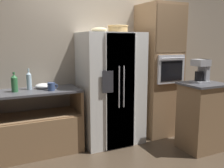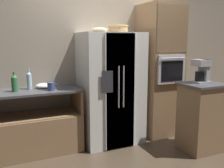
% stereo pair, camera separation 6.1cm
% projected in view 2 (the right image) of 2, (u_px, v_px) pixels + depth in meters
% --- Properties ---
extents(ground_plane, '(20.00, 20.00, 0.00)m').
position_uv_depth(ground_plane, '(110.00, 142.00, 3.97)').
color(ground_plane, '#4C3D2D').
extents(wall_back, '(12.00, 0.06, 2.80)m').
position_uv_depth(wall_back, '(99.00, 53.00, 4.13)').
color(wall_back, tan).
rests_on(wall_back, ground_plane).
extents(counter_left, '(1.55, 0.59, 0.91)m').
position_uv_depth(counter_left, '(24.00, 132.00, 3.51)').
color(counter_left, '#93704C').
rests_on(counter_left, ground_plane).
extents(refrigerator, '(0.93, 0.73, 1.72)m').
position_uv_depth(refrigerator, '(111.00, 88.00, 3.89)').
color(refrigerator, white).
rests_on(refrigerator, ground_plane).
extents(wall_oven, '(0.61, 0.72, 2.18)m').
position_uv_depth(wall_oven, '(159.00, 71.00, 4.23)').
color(wall_oven, '#93704C').
rests_on(wall_oven, ground_plane).
extents(island_counter, '(0.58, 0.52, 1.00)m').
position_uv_depth(island_counter, '(201.00, 117.00, 3.63)').
color(island_counter, '#93704C').
rests_on(island_counter, ground_plane).
extents(wicker_basket, '(0.31, 0.31, 0.11)m').
position_uv_depth(wicker_basket, '(118.00, 29.00, 3.79)').
color(wicker_basket, tan).
rests_on(wicker_basket, refrigerator).
extents(fruit_bowl, '(0.23, 0.23, 0.07)m').
position_uv_depth(fruit_bowl, '(99.00, 30.00, 3.61)').
color(fruit_bowl, beige).
rests_on(fruit_bowl, refrigerator).
extents(bottle_tall, '(0.07, 0.07, 0.30)m').
position_uv_depth(bottle_tall, '(29.00, 80.00, 3.53)').
color(bottle_tall, silver).
rests_on(bottle_tall, counter_left).
extents(bottle_short, '(0.09, 0.09, 0.27)m').
position_uv_depth(bottle_short, '(14.00, 83.00, 3.36)').
color(bottle_short, '#33723F').
rests_on(bottle_short, counter_left).
extents(mug, '(0.14, 0.10, 0.11)m').
position_uv_depth(mug, '(51.00, 86.00, 3.46)').
color(mug, '#384C7A').
rests_on(mug, counter_left).
extents(mixing_bowl, '(0.23, 0.23, 0.07)m').
position_uv_depth(mixing_bowl, '(44.00, 86.00, 3.62)').
color(mixing_bowl, white).
rests_on(mixing_bowl, counter_left).
extents(coffee_maker, '(0.20, 0.20, 0.33)m').
position_uv_depth(coffee_maker, '(202.00, 70.00, 3.57)').
color(coffee_maker, '#B2B2B7').
rests_on(coffee_maker, island_counter).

